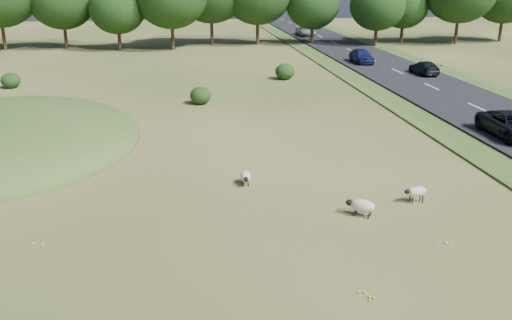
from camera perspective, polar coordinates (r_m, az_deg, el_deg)
The scene contains 11 objects.
ground at distance 43.12m, azimuth -5.55°, elevation 5.29°, with size 160.00×160.00×0.00m, color #314D18.
mound at distance 36.85m, azimuth -23.95°, elevation 1.49°, with size 16.00×20.00×4.00m, color #33561E.
road at distance 57.08m, azimuth 14.67°, elevation 8.14°, with size 8.00×150.00×0.25m, color black.
shrubs at distance 50.15m, azimuth -7.51°, elevation 7.89°, with size 26.08×11.08×1.49m.
sheep_0 at distance 27.14m, azimuth -1.06°, elevation -1.67°, with size 0.53×1.13×0.65m.
sheep_1 at distance 24.12m, azimuth 10.53°, elevation -4.51°, with size 1.27×1.06×0.73m.
sheep_3 at distance 25.99m, azimuth 15.74°, elevation -3.04°, with size 1.08×0.57×0.76m.
car_0 at distance 63.43m, azimuth 10.51°, elevation 10.22°, with size 1.80×4.47×1.52m, color navy.
car_1 at distance 57.74m, azimuth 16.48°, elevation 8.85°, with size 1.74×4.27×1.24m, color black.
car_2 at distance 89.77m, azimuth 5.01°, elevation 12.76°, with size 2.37×5.14×1.43m, color #A0A2A7.
car_5 at distance 101.46m, azimuth 5.76°, elevation 13.41°, with size 2.14×5.27×1.53m, color silver.
Camera 1 is at (-1.56, -21.97, 9.74)m, focal length 40.00 mm.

